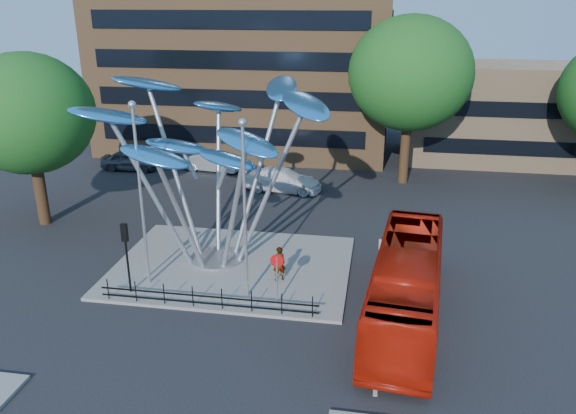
% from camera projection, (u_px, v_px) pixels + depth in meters
% --- Properties ---
extents(ground, '(120.00, 120.00, 0.00)m').
position_uv_depth(ground, '(219.00, 333.00, 23.33)').
color(ground, black).
rests_on(ground, ground).
extents(traffic_island, '(12.00, 9.00, 0.15)m').
position_uv_depth(traffic_island, '(233.00, 266.00, 29.00)').
color(traffic_island, slate).
rests_on(traffic_island, ground).
extents(low_building_near, '(15.00, 8.00, 8.00)m').
position_uv_depth(low_building_near, '(500.00, 113.00, 47.14)').
color(low_building_near, tan).
rests_on(low_building_near, ground).
extents(tree_right, '(8.80, 8.80, 12.11)m').
position_uv_depth(tree_right, '(411.00, 74.00, 39.58)').
color(tree_right, black).
rests_on(tree_right, ground).
extents(tree_left, '(7.60, 7.60, 10.32)m').
position_uv_depth(tree_left, '(28.00, 114.00, 32.35)').
color(tree_left, black).
rests_on(tree_left, ground).
extents(leaf_sculpture, '(12.72, 9.54, 9.51)m').
position_uv_depth(leaf_sculpture, '(210.00, 133.00, 27.41)').
color(leaf_sculpture, '#9EA0A5').
rests_on(leaf_sculpture, traffic_island).
extents(street_lamp_left, '(0.36, 0.36, 8.80)m').
position_uv_depth(street_lamp_left, '(139.00, 180.00, 25.38)').
color(street_lamp_left, '#9EA0A5').
rests_on(street_lamp_left, traffic_island).
extents(street_lamp_right, '(0.36, 0.36, 8.30)m').
position_uv_depth(street_lamp_right, '(244.00, 195.00, 24.23)').
color(street_lamp_right, '#9EA0A5').
rests_on(street_lamp_right, traffic_island).
extents(traffic_light_island, '(0.28, 0.18, 3.42)m').
position_uv_depth(traffic_light_island, '(126.00, 243.00, 25.49)').
color(traffic_light_island, black).
rests_on(traffic_light_island, traffic_island).
extents(no_entry_sign_island, '(0.60, 0.10, 2.45)m').
position_uv_depth(no_entry_sign_island, '(277.00, 271.00, 24.70)').
color(no_entry_sign_island, '#9EA0A5').
rests_on(no_entry_sign_island, traffic_island).
extents(pedestrian_railing_front, '(10.00, 0.06, 1.00)m').
position_uv_depth(pedestrian_railing_front, '(207.00, 299.00, 24.86)').
color(pedestrian_railing_front, black).
rests_on(pedestrian_railing_front, traffic_island).
extents(red_bus, '(3.83, 11.64, 3.18)m').
position_uv_depth(red_bus, '(406.00, 284.00, 24.00)').
color(red_bus, '#B81808').
rests_on(red_bus, ground).
extents(pedestrian, '(0.77, 0.68, 1.77)m').
position_uv_depth(pedestrian, '(279.00, 264.00, 27.10)').
color(pedestrian, gray).
rests_on(pedestrian, traffic_island).
extents(parked_car_left, '(4.56, 1.94, 1.54)m').
position_uv_depth(parked_car_left, '(130.00, 161.00, 45.16)').
color(parked_car_left, '#404348').
rests_on(parked_car_left, ground).
extents(parked_car_mid, '(4.73, 2.18, 1.50)m').
position_uv_depth(parked_car_mid, '(212.00, 162.00, 44.82)').
color(parked_car_mid, '#B3B8BC').
rests_on(parked_car_mid, ground).
extents(parked_car_right, '(5.77, 2.76, 1.62)m').
position_uv_depth(parked_car_right, '(283.00, 180.00, 40.30)').
color(parked_car_right, silver).
rests_on(parked_car_right, ground).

